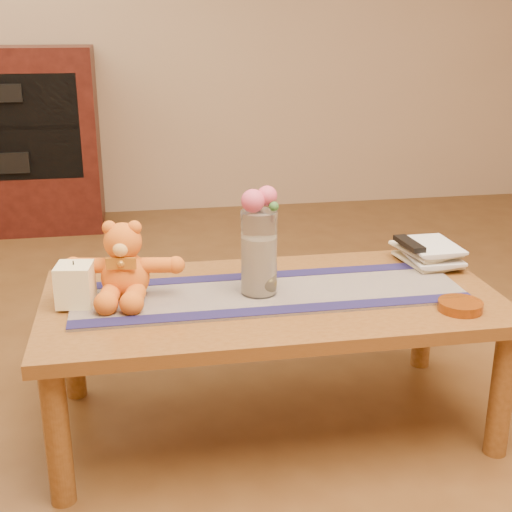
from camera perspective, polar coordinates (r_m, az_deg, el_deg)
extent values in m
plane|color=#4F3116|center=(2.36, 1.23, -13.35)|extent=(5.50, 5.50, 0.00)
plane|color=tan|center=(4.72, -5.65, 19.93)|extent=(5.50, 0.00, 5.50)
cube|color=brown|center=(2.16, 1.31, -3.68)|extent=(1.40, 0.70, 0.04)
cylinder|color=brown|center=(1.99, -15.93, -14.01)|extent=(0.07, 0.07, 0.41)
cylinder|color=brown|center=(2.23, 19.44, -10.53)|extent=(0.07, 0.07, 0.41)
cylinder|color=brown|center=(2.49, -14.78, -6.81)|extent=(0.07, 0.07, 0.41)
cylinder|color=brown|center=(2.69, 13.53, -4.74)|extent=(0.07, 0.07, 0.41)
cube|color=#1D1742|center=(2.16, 1.11, -3.04)|extent=(1.20, 0.35, 0.01)
cube|color=#191642|center=(2.03, 1.91, -4.41)|extent=(1.20, 0.06, 0.00)
cube|color=#191642|center=(2.29, 0.41, -1.58)|extent=(1.20, 0.06, 0.00)
cube|color=#FFF6BB|center=(2.11, -14.56, -2.27)|extent=(0.12, 0.12, 0.12)
cylinder|color=black|center=(2.09, -14.71, -0.54)|extent=(0.00, 0.00, 0.01)
cylinder|color=silver|center=(2.11, 0.24, 0.26)|extent=(0.11, 0.11, 0.26)
cylinder|color=beige|center=(2.12, 0.24, -0.74)|extent=(0.09, 0.09, 0.18)
sphere|color=#CD4867|center=(2.05, -0.25, 4.53)|extent=(0.07, 0.07, 0.07)
sphere|color=#CD4867|center=(2.07, 0.91, 4.95)|extent=(0.06, 0.06, 0.06)
sphere|color=#545EB7|center=(2.10, 0.35, 4.68)|extent=(0.04, 0.04, 0.04)
sphere|color=#545EB7|center=(2.08, -0.67, 4.32)|extent=(0.04, 0.04, 0.04)
sphere|color=#33662D|center=(2.05, 1.45, 4.07)|extent=(0.03, 0.03, 0.03)
sphere|color=brown|center=(2.13, 0.72, -2.12)|extent=(0.10, 0.10, 0.08)
imported|color=beige|center=(2.45, 12.19, -0.59)|extent=(0.19, 0.24, 0.02)
imported|color=beige|center=(2.44, 12.36, -0.19)|extent=(0.17, 0.23, 0.02)
imported|color=beige|center=(2.44, 12.09, 0.26)|extent=(0.20, 0.25, 0.02)
imported|color=beige|center=(2.43, 12.39, 0.67)|extent=(0.17, 0.23, 0.02)
cube|color=black|center=(2.42, 12.41, 1.00)|extent=(0.06, 0.16, 0.02)
cylinder|color=#BF5914|center=(2.13, 16.35, -3.93)|extent=(0.13, 0.13, 0.03)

